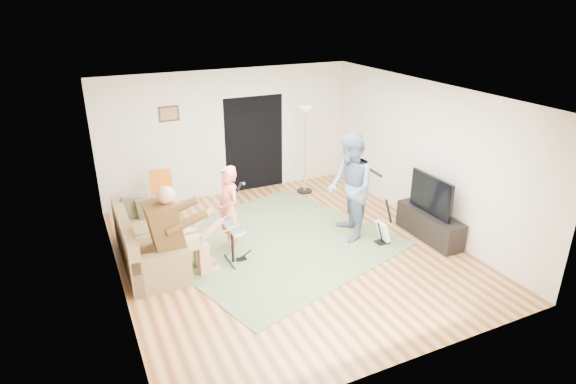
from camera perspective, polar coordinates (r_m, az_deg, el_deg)
The scene contains 19 objects.
floor at distance 8.32m, azimuth 0.25°, elevation -7.10°, with size 6.00×6.00×0.00m, color brown.
walls at distance 7.75m, azimuth 0.27°, elevation 1.62°, with size 5.50×6.00×2.70m, color beige, non-canonical shape.
ceiling at distance 7.38m, azimuth 0.29°, elevation 11.47°, with size 6.00×6.00×0.00m, color white.
window_blinds at distance 7.21m, azimuth -20.55°, elevation 0.21°, with size 2.05×2.05×0.00m, color brown.
doorway at distance 10.65m, azimuth -4.02°, elevation 5.72°, with size 2.10×2.10×0.00m, color black.
picture_frame at distance 9.95m, azimuth -13.95°, elevation 8.99°, with size 0.42×0.03×0.32m, color #3F2314.
area_rug at distance 8.61m, azimuth -1.54°, elevation -5.97°, with size 3.63×3.45×0.02m, color #5A6F43.
sofa at distance 8.25m, azimuth -16.66°, elevation -6.17°, with size 0.87×2.12×0.86m.
drummer at distance 7.60m, azimuth -12.78°, elevation -5.70°, with size 0.99×0.55×1.52m.
drum_kit at distance 7.92m, azimuth -6.59°, elevation -6.36°, with size 0.38×0.69×0.71m.
singer at distance 8.08m, azimuth -7.04°, elevation -2.14°, with size 0.56×0.37×1.53m, color #FC826D.
microphone at distance 7.99m, azimuth -5.81°, elevation 0.57°, with size 0.06×0.06×0.24m, color black, non-canonical shape.
guitarist at distance 8.48m, azimuth 7.35°, elevation 0.51°, with size 0.94×0.73×1.93m, color slate.
guitar_held at distance 8.46m, azimuth 8.61°, elevation 2.91°, with size 0.12×0.60×0.26m, color white, non-canonical shape.
guitar_spare at distance 8.65m, azimuth 11.20°, elevation -4.56°, with size 0.30×0.27×0.84m.
torchiere_lamp at distance 10.36m, azimuth 2.07°, elevation 6.81°, with size 0.34×0.34×1.92m.
dining_chair at distance 9.55m, azimuth -14.57°, elevation -1.41°, with size 0.48×0.50×1.01m.
tv_cabinet at distance 9.04m, azimuth 16.42°, elevation -3.77°, with size 0.40×1.40×0.50m, color black.
television at distance 8.77m, azimuth 16.59°, elevation -0.32°, with size 0.06×1.00×0.69m, color black.
Camera 1 is at (-3.12, -6.53, 4.10)m, focal length 30.00 mm.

